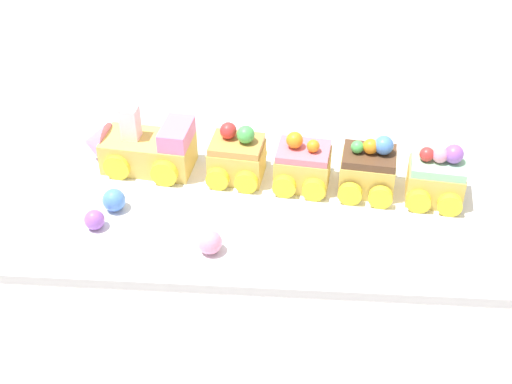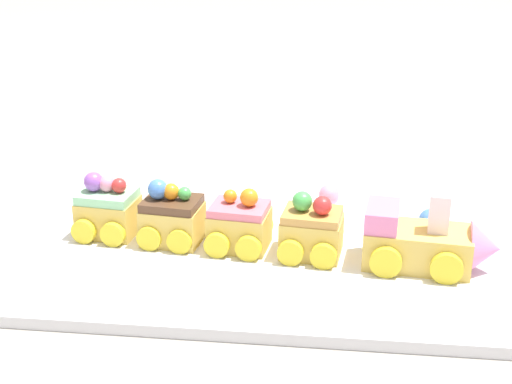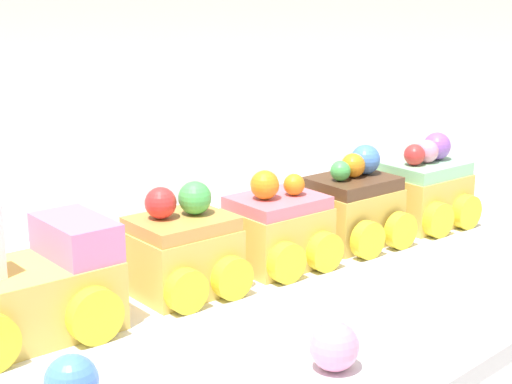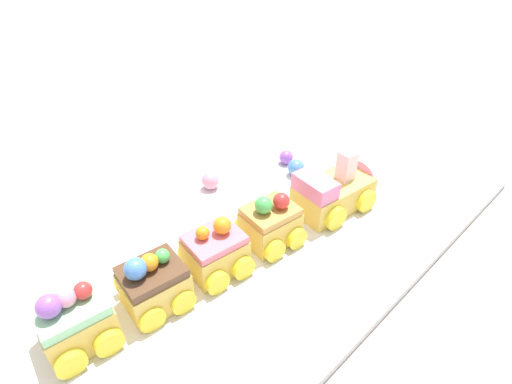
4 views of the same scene
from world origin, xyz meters
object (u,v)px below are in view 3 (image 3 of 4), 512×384
object	(u,v)px
cake_car_chocolate	(356,208)
gumball_blue	(72,382)
cake_train_locomotive	(0,299)
cake_car_strawberry	(277,231)
cake_car_mint	(424,191)
cake_car_caramel	(182,252)
gumball_pink	(334,346)

from	to	relation	value
cake_car_chocolate	gumball_blue	world-z (taller)	cake_car_chocolate
gumball_blue	cake_train_locomotive	bearing A→B (deg)	-98.71
cake_train_locomotive	cake_car_strawberry	distance (m)	0.20
gumball_blue	cake_car_mint	bearing A→B (deg)	-172.62
cake_car_caramel	gumball_pink	xyz separation A→B (m)	(0.02, 0.14, -0.01)
cake_car_chocolate	gumball_pink	size ratio (longest dim) A/B	2.87
cake_car_strawberry	cake_car_mint	distance (m)	0.15
gumball_blue	cake_car_strawberry	bearing A→B (deg)	-162.88
gumball_blue	cake_car_chocolate	bearing A→B (deg)	-168.93
cake_car_chocolate	cake_train_locomotive	bearing A→B (deg)	0.03
cake_car_chocolate	cake_car_mint	distance (m)	0.08
cake_car_chocolate	gumball_blue	xyz separation A→B (m)	(0.28, 0.06, -0.01)
cake_train_locomotive	cake_car_mint	xyz separation A→B (m)	(-0.34, 0.04, 0.00)
cake_car_caramel	cake_car_mint	distance (m)	0.23
cake_car_strawberry	gumball_pink	xyz separation A→B (m)	(0.09, 0.13, -0.01)
cake_car_strawberry	gumball_blue	world-z (taller)	cake_car_strawberry
cake_car_strawberry	gumball_blue	distance (m)	0.22
gumball_blue	gumball_pink	bearing A→B (deg)	151.24
cake_train_locomotive	gumball_pink	xyz separation A→B (m)	(-0.10, 0.15, -0.01)
gumball_pink	cake_car_mint	bearing A→B (deg)	-155.80
cake_car_chocolate	cake_car_mint	world-z (taller)	same
cake_car_caramel	cake_car_strawberry	distance (m)	0.08
cake_train_locomotive	cake_car_caramel	bearing A→B (deg)	-179.88
cake_car_caramel	gumball_blue	bearing A→B (deg)	35.98
cake_car_chocolate	cake_car_strawberry	bearing A→B (deg)	0.11
cake_car_strawberry	cake_car_chocolate	distance (m)	0.08
cake_car_caramel	cake_car_strawberry	xyz separation A→B (m)	(-0.08, 0.01, -0.00)
gumball_blue	gumball_pink	world-z (taller)	same
cake_car_caramel	cake_car_strawberry	bearing A→B (deg)	179.81
cake_train_locomotive	cake_car_strawberry	xyz separation A→B (m)	(-0.19, 0.02, -0.00)
cake_train_locomotive	cake_car_mint	bearing A→B (deg)	180.00
cake_car_chocolate	gumball_blue	size ratio (longest dim) A/B	2.86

